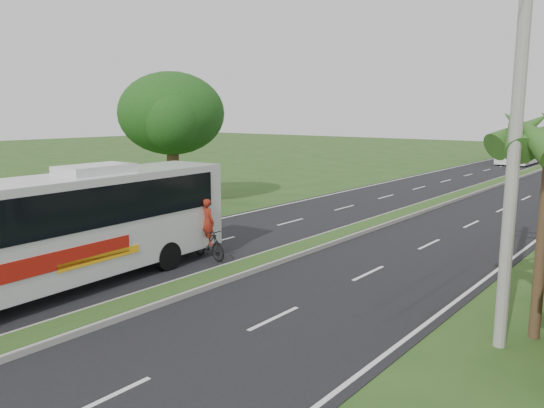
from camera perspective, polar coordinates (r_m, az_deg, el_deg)
The scene contains 9 objects.
ground at distance 16.28m, azimuth -9.56°, elevation -9.19°, with size 180.00×180.00×0.00m, color #284B1B.
road_asphalt at distance 32.70m, azimuth 17.63°, elevation 0.13°, with size 14.00×160.00×0.02m, color black.
median_strip at distance 32.69m, azimuth 17.64°, elevation 0.29°, with size 1.20×160.00×0.18m.
lane_edge_left at distance 35.64m, azimuth 7.58°, elevation 1.27°, with size 0.12×160.00×0.01m, color silver.
shade_tree at distance 31.12m, azimuth -10.86°, elevation 9.24°, with size 6.30×6.00×7.54m.
utility_pole_a at distance 12.51m, azimuth 25.01°, elevation 10.77°, with size 1.60×0.28×11.00m.
coach_bus_main at distance 16.93m, azimuth -21.14°, elevation -1.91°, with size 3.09×11.47×3.67m.
coach_bus_far at distance 62.95m, azimuth 25.84°, elevation 6.06°, with size 2.91×13.16×3.83m.
motorcyclist at distance 19.29m, azimuth -6.89°, elevation -3.67°, with size 1.95×0.80×2.23m.
Camera 1 is at (11.61, -10.11, 5.28)m, focal length 35.00 mm.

